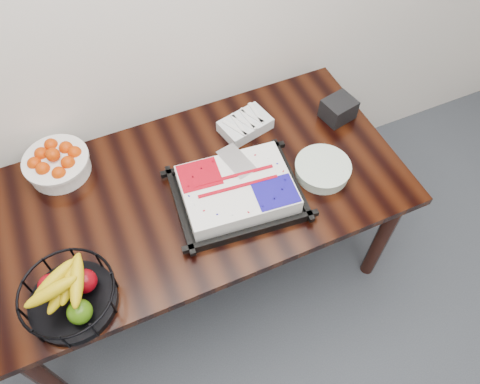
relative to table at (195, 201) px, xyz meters
name	(u,v)px	position (x,y,z in m)	size (l,w,h in m)	color
table	(195,201)	(0.00, 0.00, 0.00)	(1.80, 0.90, 0.75)	black
cake_tray	(237,191)	(0.15, -0.11, 0.13)	(0.55, 0.45, 0.10)	black
tangerine_bowl	(56,160)	(-0.49, 0.32, 0.16)	(0.28, 0.28, 0.18)	white
fruit_basket	(69,296)	(-0.57, -0.30, 0.16)	(0.34, 0.34, 0.18)	black
plate_stack	(322,169)	(0.54, -0.15, 0.12)	(0.24, 0.24, 0.06)	white
fork_bag	(245,125)	(0.34, 0.22, 0.12)	(0.25, 0.19, 0.06)	silver
napkin_box	(338,109)	(0.77, 0.12, 0.14)	(0.14, 0.12, 0.10)	black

